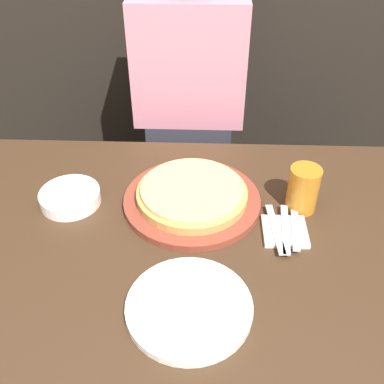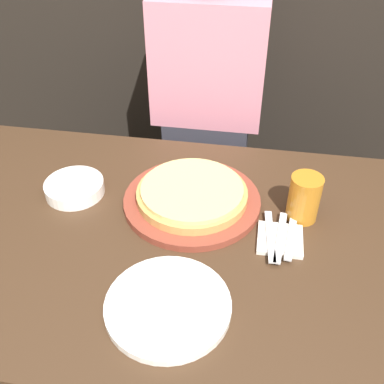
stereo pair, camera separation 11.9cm
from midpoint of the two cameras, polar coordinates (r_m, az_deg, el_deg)
name	(u,v)px [view 2 (the right image)]	position (r m, az deg, el deg)	size (l,w,h in m)	color
ground_plane	(192,382)	(1.69, 2.20, -23.09)	(12.00, 12.00, 0.00)	#473828
dining_table	(192,321)	(1.39, 2.56, -16.19)	(1.50, 0.87, 0.70)	#3D2819
pizza_on_board	(192,197)	(1.20, 2.84, -0.69)	(0.37, 0.37, 0.06)	brown
beer_glass	(304,196)	(1.18, 16.92, -0.64)	(0.08, 0.08, 0.13)	#B7701E
dinner_plate	(168,306)	(0.97, 0.55, -14.41)	(0.27, 0.27, 0.02)	white
side_bowl	(75,188)	(1.27, -12.12, 0.43)	(0.16, 0.16, 0.04)	white
napkin_stack	(280,239)	(1.14, 14.09, -6.00)	(0.11, 0.11, 0.01)	white
fork	(270,236)	(1.13, 12.90, -5.57)	(0.03, 0.18, 0.00)	silver
dinner_knife	(280,237)	(1.13, 14.16, -5.69)	(0.03, 0.18, 0.00)	silver
spoon	(291,238)	(1.14, 15.41, -5.80)	(0.03, 0.15, 0.00)	silver
diner_person	(207,125)	(1.69, 4.01, 8.43)	(0.38, 0.20, 1.30)	#33333D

